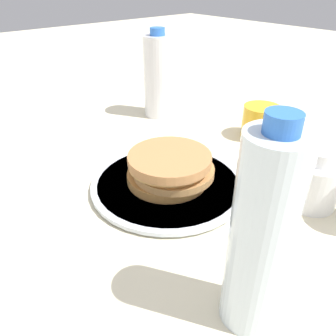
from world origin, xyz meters
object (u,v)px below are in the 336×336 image
Objects in this scene: cream_jug at (314,182)px; plate at (168,183)px; pancake_stack at (169,167)px; water_bottle_near at (260,238)px; juice_glass at (260,122)px; water_bottle_mid at (158,76)px.

plate is at bearing -142.10° from cream_jug.
pancake_stack is 1.56× the size of cream_jug.
juice_glass is at bearing 124.31° from water_bottle_near.
water_bottle_mid reaches higher than pancake_stack.
plate is 0.29m from water_bottle_near.
juice_glass is (-0.02, 0.30, -0.00)m from pancake_stack.
cream_jug is 0.41× the size of water_bottle_near.
plate is 1.25× the size of water_bottle_mid.
water_bottle_near is (0.25, -0.10, 0.08)m from pancake_stack.
plate is 0.25m from cream_jug.
juice_glass is at bearing 144.94° from cream_jug.
juice_glass is 0.38× the size of water_bottle_mid.
water_bottle_near is 0.62m from water_bottle_mid.
water_bottle_mid is at bearing 173.00° from cream_jug.
pancake_stack is 0.28m from water_bottle_near.
cream_jug is (0.19, 0.15, 0.00)m from pancake_stack.
pancake_stack reaches higher than plate.
water_bottle_mid is at bearing 143.42° from plate.
juice_glass is at bearing 93.61° from plate.
cream_jug is at bearing -7.00° from water_bottle_mid.
plate is 1.12× the size of water_bottle_near.
pancake_stack is at bearing -86.20° from juice_glass.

